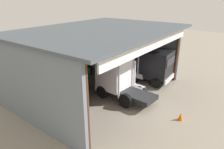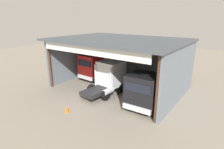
{
  "view_description": "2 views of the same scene",
  "coord_description": "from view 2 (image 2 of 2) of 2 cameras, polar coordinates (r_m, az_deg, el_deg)",
  "views": [
    {
      "loc": [
        -12.77,
        -6.14,
        8.07
      ],
      "look_at": [
        0.0,
        3.28,
        1.89
      ],
      "focal_mm": 32.73,
      "sensor_mm": 36.0,
      "label": 1
    },
    {
      "loc": [
        10.94,
        -11.7,
        7.67
      ],
      "look_at": [
        0.0,
        3.28,
        1.89
      ],
      "focal_mm": 29.15,
      "sensor_mm": 36.0,
      "label": 2
    }
  ],
  "objects": [
    {
      "name": "tool_cart",
      "position": [
        22.9,
        11.86,
        -1.3
      ],
      "size": [
        0.9,
        0.6,
        1.0
      ],
      "primitive_type": "cube",
      "color": "black",
      "rests_on": "ground"
    },
    {
      "name": "truck_red_yard_outside",
      "position": [
        23.14,
        -6.18,
        2.42
      ],
      "size": [
        2.8,
        4.33,
        3.31
      ],
      "rotation": [
        0.0,
        0.0,
        3.1
      ],
      "color": "red",
      "rests_on": "ground"
    },
    {
      "name": "truck_white_center_left_bay",
      "position": [
        19.01,
        -0.92,
        -0.77
      ],
      "size": [
        2.57,
        5.1,
        3.39
      ],
      "rotation": [
        0.0,
        0.0,
        -0.07
      ],
      "color": "white",
      "rests_on": "ground"
    },
    {
      "name": "workshop_shed",
      "position": [
        20.77,
        3.7,
        6.64
      ],
      "size": [
        13.83,
        10.23,
        5.59
      ],
      "color": "slate",
      "rests_on": "ground"
    },
    {
      "name": "traffic_cone",
      "position": [
        16.11,
        -13.94,
        -10.54
      ],
      "size": [
        0.36,
        0.36,
        0.56
      ],
      "primitive_type": "cone",
      "color": "orange",
      "rests_on": "ground"
    },
    {
      "name": "oil_drum",
      "position": [
        22.84,
        11.05,
        -1.39
      ],
      "size": [
        0.58,
        0.58,
        0.94
      ],
      "primitive_type": "cylinder",
      "color": "#197233",
      "rests_on": "ground"
    },
    {
      "name": "ground_plane",
      "position": [
        17.76,
        -6.32,
        -8.38
      ],
      "size": [
        80.0,
        80.0,
        0.0
      ],
      "primitive_type": "plane",
      "color": "gray",
      "rests_on": "ground"
    },
    {
      "name": "truck_black_left_bay",
      "position": [
        15.89,
        10.17,
        -4.91
      ],
      "size": [
        2.93,
        4.83,
        3.23
      ],
      "rotation": [
        0.0,
        0.0,
        3.2
      ],
      "color": "black",
      "rests_on": "ground"
    }
  ]
}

